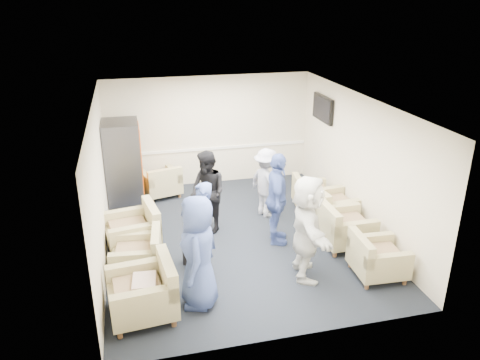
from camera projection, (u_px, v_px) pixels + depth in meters
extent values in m
plane|color=black|center=(237.00, 237.00, 9.28)|extent=(6.00, 6.00, 0.00)
plane|color=white|center=(237.00, 102.00, 8.27)|extent=(6.00, 6.00, 0.00)
cube|color=beige|center=(209.00, 131.00, 11.48)|extent=(5.00, 0.02, 2.70)
cube|color=beige|center=(291.00, 254.00, 6.07)|extent=(5.00, 0.02, 2.70)
cube|color=beige|center=(99.00, 186.00, 8.23)|extent=(0.02, 6.00, 2.70)
cube|color=beige|center=(359.00, 163.00, 9.33)|extent=(0.02, 6.00, 2.70)
cube|color=white|center=(210.00, 149.00, 11.63)|extent=(4.98, 0.04, 0.06)
cube|color=black|center=(323.00, 108.00, 10.68)|extent=(0.07, 1.00, 0.58)
cube|color=black|center=(321.00, 109.00, 10.67)|extent=(0.01, 0.92, 0.50)
cube|color=#4C4C53|center=(324.00, 115.00, 10.74)|extent=(0.04, 0.10, 0.25)
cube|color=tan|center=(142.00, 299.00, 6.92)|extent=(1.03, 1.03, 0.31)
cube|color=#886B4B|center=(141.00, 287.00, 6.84)|extent=(0.71, 0.67, 0.11)
cube|color=tan|center=(167.00, 272.00, 6.90)|extent=(0.25, 0.96, 0.45)
cube|color=tan|center=(137.00, 260.00, 7.99)|extent=(0.91, 0.91, 0.27)
cube|color=#886B4B|center=(136.00, 251.00, 7.92)|extent=(0.63, 0.59, 0.10)
cube|color=tan|center=(156.00, 242.00, 7.91)|extent=(0.22, 0.84, 0.39)
cube|color=tan|center=(132.00, 236.00, 8.71)|extent=(1.07, 1.07, 0.31)
cube|color=#886B4B|center=(132.00, 226.00, 8.64)|extent=(0.73, 0.70, 0.11)
cube|color=tan|center=(152.00, 215.00, 8.72)|extent=(0.30, 0.94, 0.44)
cube|color=tan|center=(378.00, 262.00, 7.93)|extent=(0.87, 0.87, 0.27)
cube|color=#886B4B|center=(379.00, 253.00, 7.86)|extent=(0.60, 0.56, 0.10)
cube|color=tan|center=(361.00, 247.00, 7.75)|extent=(0.18, 0.83, 0.39)
cube|color=tan|center=(345.00, 232.00, 8.90)|extent=(0.91, 0.91, 0.30)
cube|color=#886B4B|center=(346.00, 222.00, 8.82)|extent=(0.63, 0.59, 0.11)
cube|color=tan|center=(328.00, 217.00, 8.68)|extent=(0.16, 0.91, 0.43)
cube|color=tan|center=(333.00, 211.00, 9.76)|extent=(0.97, 0.97, 0.29)
cube|color=#886B4B|center=(333.00, 202.00, 9.69)|extent=(0.67, 0.63, 0.10)
cube|color=tan|center=(318.00, 198.00, 9.51)|extent=(0.24, 0.89, 0.41)
cube|color=tan|center=(312.00, 198.00, 10.47)|extent=(0.87, 0.87, 0.25)
cube|color=#886B4B|center=(312.00, 191.00, 10.40)|extent=(0.60, 0.57, 0.09)
cube|color=tan|center=(298.00, 186.00, 10.32)|extent=(0.23, 0.78, 0.36)
cube|color=tan|center=(161.00, 185.00, 11.10)|extent=(1.00, 1.00, 0.27)
cube|color=#886B4B|center=(161.00, 178.00, 11.04)|extent=(0.66, 0.68, 0.10)
cube|color=tan|center=(165.00, 177.00, 10.70)|extent=(0.83, 0.34, 0.39)
cube|color=#4C4C53|center=(123.00, 164.00, 10.35)|extent=(0.77, 0.92, 1.95)
cube|color=red|center=(141.00, 159.00, 10.40)|extent=(0.02, 0.78, 1.56)
cube|color=black|center=(144.00, 192.00, 10.70)|extent=(0.02, 0.46, 0.12)
cube|color=black|center=(191.00, 253.00, 8.32)|extent=(0.33, 0.28, 0.40)
sphere|color=black|center=(191.00, 244.00, 8.25)|extent=(0.20, 0.20, 0.20)
cube|color=beige|center=(144.00, 283.00, 6.83)|extent=(0.37, 0.47, 0.13)
imported|color=#3F5398|center=(198.00, 252.00, 6.98)|extent=(0.75, 0.99, 1.80)
imported|color=#3F5398|center=(203.00, 228.00, 7.89)|extent=(0.43, 0.62, 1.63)
imported|color=black|center=(208.00, 192.00, 9.25)|extent=(0.91, 1.00, 1.67)
imported|color=silver|center=(267.00, 183.00, 9.92)|extent=(0.88, 1.11, 1.51)
imported|color=#3F5398|center=(277.00, 199.00, 8.77)|extent=(0.69, 1.13, 1.80)
imported|color=silver|center=(307.00, 228.00, 7.69)|extent=(0.88, 1.77, 1.83)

